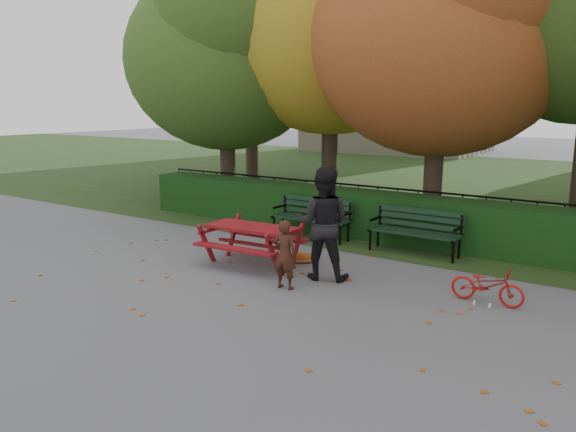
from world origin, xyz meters
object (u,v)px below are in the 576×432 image
Objects in this scene: tree_c at (453,14)px; picnic_table at (252,234)px; bicycle at (487,285)px; bench_right at (416,228)px; tree_a at (229,44)px; tree_b at (339,6)px; child at (285,254)px; tree_f at (254,20)px; adult at (323,223)px; bench_left at (313,214)px.

picnic_table is (-1.97, -4.66, -4.26)m from tree_c.
tree_c is 6.67m from bicycle.
bench_right is 1.02× the size of picnic_table.
tree_a reaches higher than bench_right.
tree_b is at bearing 166.55° from tree_c.
tree_a is 6.63× the size of child.
tree_c is (6.02, 0.38, 0.30)m from tree_a.
bench_right is at bearing -40.67° from tree_b.
tree_f is at bearing 146.08° from bench_right.
picnic_table is 1.58m from adult.
picnic_table is at bearing -52.92° from tree_f.
bicycle is (4.19, 0.31, -0.28)m from picnic_table.
bench_left is (5.83, -5.54, -5.17)m from tree_f.
adult is at bearing -46.56° from tree_f.
adult is at bearing -54.94° from bench_left.
tree_a is 4.24× the size of picnic_table.
adult is (-0.71, -2.41, 0.43)m from bench_right.
tree_f is 4.82× the size of adult.
tree_b reaches higher than tree_a.
bench_right is 2.87m from bicycle.
child is (5.36, -5.09, -3.96)m from tree_a.
adult reaches higher than bicycle.
adult reaches higher than bench_left.
tree_a is at bearing 64.67° from bicycle.
child is 3.11m from bicycle.
tree_a is 7.69m from bench_right.
bench_left is at bearing -133.36° from tree_c.
child is at bearing -106.12° from bench_right.
child is at bearing -67.32° from tree_b.
bicycle is (2.89, 1.12, -0.28)m from child.
tree_f is 12.50m from child.
bench_left is (1.14, -3.04, -4.88)m from tree_b.
bicycle is at bearing -43.03° from tree_b.
tree_c reaches higher than adult.
tree_a is 8.38m from child.
tree_b is at bearing -27.99° from tree_f.
child is at bearing -35.51° from picnic_table.
adult is (5.58, -4.28, -3.57)m from tree_a.
tree_b reaches higher than picnic_table.
adult is at bearing -3.92° from picnic_table.
picnic_table is at bearing -46.53° from tree_a.
bench_right is (2.40, 0.00, 0.00)m from bench_left.
tree_c is 4.20× the size of adult.
tree_f is at bearing -65.62° from adult.
tree_c reaches higher than bicycle.
bench_right is at bearing 0.00° from bench_left.
adult is at bearing 97.13° from bicycle.
tree_c is 6.97m from child.
tree_b reaches higher than adult.
adult is (7.52, -7.94, -4.74)m from tree_f.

